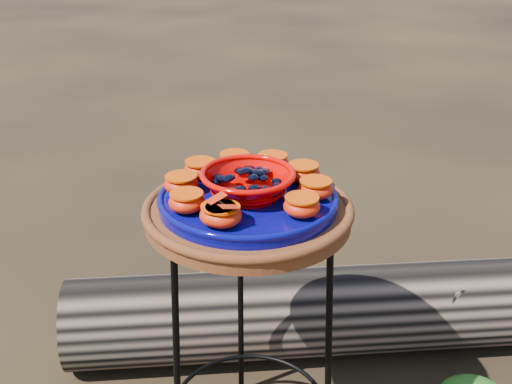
{
  "coord_description": "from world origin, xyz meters",
  "views": [
    {
      "loc": [
        -0.14,
        -1.28,
        1.38
      ],
      "look_at": [
        0.02,
        0.0,
        0.77
      ],
      "focal_mm": 45.0,
      "sensor_mm": 36.0,
      "label": 1
    }
  ],
  "objects": [
    {
      "name": "orange_half_3",
      "position": [
        0.14,
        0.06,
        0.79
      ],
      "size": [
        0.08,
        0.08,
        0.04
      ],
      "primitive_type": "ellipsoid",
      "color": "#BA0C0B",
      "rests_on": "cobalt_plate"
    },
    {
      "name": "orange_half_8",
      "position": [
        -0.14,
        -0.06,
        0.79
      ],
      "size": [
        0.08,
        0.08,
        0.04
      ],
      "primitive_type": "ellipsoid",
      "color": "#BA0C0B",
      "rests_on": "cobalt_plate"
    },
    {
      "name": "red_bowl",
      "position": [
        0.0,
        0.0,
        0.79
      ],
      "size": [
        0.2,
        0.2,
        0.06
      ],
      "primitive_type": null,
      "color": "#D40200",
      "rests_on": "cobalt_plate"
    },
    {
      "name": "orange_half_6",
      "position": [
        -0.1,
        0.11,
        0.79
      ],
      "size": [
        0.08,
        0.08,
        0.04
      ],
      "primitive_type": "ellipsoid",
      "color": "#BA0C0B",
      "rests_on": "cobalt_plate"
    },
    {
      "name": "cobalt_plate",
      "position": [
        0.0,
        0.0,
        0.75
      ],
      "size": [
        0.4,
        0.4,
        0.03
      ],
      "primitive_type": "cylinder",
      "color": "#060C36",
      "rests_on": "terracotta_saucer"
    },
    {
      "name": "terracotta_saucer",
      "position": [
        0.0,
        0.0,
        0.72
      ],
      "size": [
        0.47,
        0.47,
        0.04
      ],
      "primitive_type": "cylinder",
      "color": "#511F0F",
      "rests_on": "plant_stand"
    },
    {
      "name": "butterfly",
      "position": [
        -0.07,
        -0.13,
        0.81
      ],
      "size": [
        0.1,
        0.09,
        0.02
      ],
      "primitive_type": null,
      "rotation": [
        0.0,
        0.0,
        0.48
      ],
      "color": "red",
      "rests_on": "orange_half_0"
    },
    {
      "name": "orange_half_7",
      "position": [
        -0.15,
        0.03,
        0.79
      ],
      "size": [
        0.08,
        0.08,
        0.04
      ],
      "primitive_type": "ellipsoid",
      "color": "#BA0C0B",
      "rests_on": "cobalt_plate"
    },
    {
      "name": "driftwood_log",
      "position": [
        0.24,
        0.4,
        0.14
      ],
      "size": [
        1.55,
        0.45,
        0.29
      ],
      "primitive_type": null,
      "rotation": [
        0.0,
        0.0,
        -0.03
      ],
      "color": "black",
      "rests_on": "ground"
    },
    {
      "name": "glass_gems",
      "position": [
        0.0,
        0.0,
        0.83
      ],
      "size": [
        0.16,
        0.16,
        0.03
      ],
      "primitive_type": null,
      "color": "black",
      "rests_on": "red_bowl"
    },
    {
      "name": "orange_half_1",
      "position": [
        0.1,
        -0.11,
        0.79
      ],
      "size": [
        0.08,
        0.08,
        0.04
      ],
      "primitive_type": "ellipsoid",
      "color": "#BA0C0B",
      "rests_on": "cobalt_plate"
    },
    {
      "name": "orange_half_0",
      "position": [
        -0.07,
        -0.13,
        0.79
      ],
      "size": [
        0.08,
        0.08,
        0.04
      ],
      "primitive_type": "ellipsoid",
      "color": "#BA0C0B",
      "rests_on": "cobalt_plate"
    },
    {
      "name": "plant_stand",
      "position": [
        0.0,
        0.0,
        0.35
      ],
      "size": [
        0.44,
        0.44,
        0.7
      ],
      "primitive_type": null,
      "color": "black",
      "rests_on": "ground"
    },
    {
      "name": "orange_half_2",
      "position": [
        0.15,
        -0.03,
        0.79
      ],
      "size": [
        0.08,
        0.08,
        0.04
      ],
      "primitive_type": "ellipsoid",
      "color": "#BA0C0B",
      "rests_on": "cobalt_plate"
    },
    {
      "name": "orange_half_4",
      "position": [
        0.07,
        0.13,
        0.79
      ],
      "size": [
        0.08,
        0.08,
        0.04
      ],
      "primitive_type": "ellipsoid",
      "color": "#BA0C0B",
      "rests_on": "cobalt_plate"
    },
    {
      "name": "orange_half_5",
      "position": [
        -0.02,
        0.15,
        0.79
      ],
      "size": [
        0.08,
        0.08,
        0.04
      ],
      "primitive_type": "ellipsoid",
      "color": "#BA0C0B",
      "rests_on": "cobalt_plate"
    },
    {
      "name": "orange_half_9",
      "position": [
        -0.07,
        -0.13,
        0.79
      ],
      "size": [
        0.08,
        0.08,
        0.04
      ],
      "primitive_type": "ellipsoid",
      "color": "#BA0C0B",
      "rests_on": "cobalt_plate"
    },
    {
      "name": "foliage_back",
      "position": [
        -0.03,
        0.63,
        0.07
      ],
      "size": [
        0.3,
        0.3,
        0.15
      ],
      "primitive_type": "ellipsoid",
      "color": "#1C4D15",
      "rests_on": "ground"
    }
  ]
}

